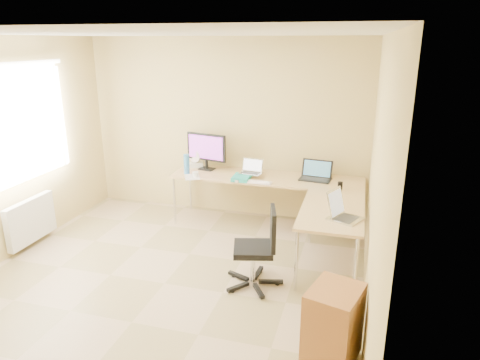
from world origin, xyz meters
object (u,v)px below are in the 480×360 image
(monitor, at_px, (206,152))
(keyboard, at_px, (256,182))
(desk_fan, at_px, (196,159))
(cabinet, at_px, (333,325))
(laptop_return, at_px, (346,209))
(office_chair, at_px, (253,243))
(desk_return, at_px, (330,239))
(desk_main, at_px, (266,201))
(laptop_black, at_px, (316,171))
(laptop_center, at_px, (251,167))
(mug, at_px, (195,175))
(water_bottle, at_px, (187,164))

(monitor, xyz_separation_m, keyboard, (0.85, -0.42, -0.26))
(desk_fan, height_order, cabinet, desk_fan)
(monitor, relative_size, desk_fan, 2.44)
(laptop_return, height_order, office_chair, laptop_return)
(desk_fan, bearing_deg, keyboard, -7.96)
(desk_return, distance_m, desk_fan, 2.47)
(laptop_return, bearing_deg, office_chair, 135.07)
(desk_main, bearing_deg, laptop_black, 3.83)
(desk_main, relative_size, desk_return, 2.04)
(laptop_center, xyz_separation_m, laptop_return, (1.34, -1.18, -0.03))
(mug, relative_size, desk_fan, 0.34)
(office_chair, bearing_deg, laptop_return, 6.53)
(keyboard, relative_size, water_bottle, 1.50)
(water_bottle, bearing_deg, mug, -36.88)
(cabinet, bearing_deg, desk_return, 111.25)
(mug, bearing_deg, laptop_black, 12.02)
(desk_fan, distance_m, office_chair, 2.27)
(desk_return, distance_m, cabinet, 1.60)
(water_bottle, bearing_deg, desk_fan, 90.00)
(desk_fan, bearing_deg, office_chair, -36.03)
(laptop_black, height_order, mug, laptop_black)
(water_bottle, bearing_deg, desk_return, -21.78)
(monitor, distance_m, mug, 0.48)
(laptop_black, relative_size, desk_fan, 1.61)
(laptop_return, height_order, cabinet, laptop_return)
(laptop_return, distance_m, office_chair, 1.04)
(keyboard, bearing_deg, laptop_black, 27.15)
(desk_main, distance_m, keyboard, 0.49)
(laptop_center, xyz_separation_m, laptop_black, (0.87, 0.12, -0.02))
(desk_return, height_order, office_chair, office_chair)
(laptop_black, relative_size, water_bottle, 1.47)
(laptop_black, xyz_separation_m, water_bottle, (-1.79, -0.20, 0.01))
(monitor, relative_size, laptop_center, 2.07)
(monitor, bearing_deg, mug, -80.13)
(water_bottle, bearing_deg, desk_main, 8.11)
(desk_main, bearing_deg, office_chair, -82.50)
(laptop_black, relative_size, keyboard, 0.97)
(mug, height_order, cabinet, mug)
(desk_main, height_order, desk_return, same)
(monitor, xyz_separation_m, laptop_center, (0.72, -0.19, -0.12))
(laptop_center, xyz_separation_m, office_chair, (0.42, -1.53, -0.38))
(desk_fan, relative_size, cabinet, 0.40)
(desk_main, relative_size, cabinet, 4.13)
(laptop_black, height_order, water_bottle, water_bottle)
(desk_return, height_order, laptop_center, laptop_center)
(water_bottle, xyz_separation_m, laptop_return, (2.25, -1.09, -0.02))
(laptop_black, xyz_separation_m, cabinet, (0.46, -2.64, -0.50))
(mug, height_order, desk_fan, desk_fan)
(desk_return, distance_m, mug, 2.08)
(keyboard, distance_m, desk_fan, 1.16)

